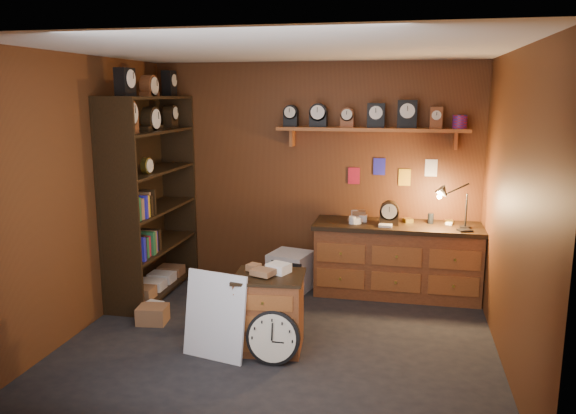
{
  "coord_description": "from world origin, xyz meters",
  "views": [
    {
      "loc": [
        1.1,
        -4.94,
        2.32
      ],
      "look_at": [
        -0.01,
        0.35,
        1.23
      ],
      "focal_mm": 35.0,
      "sensor_mm": 36.0,
      "label": 1
    }
  ],
  "objects_px": {
    "shelving_unit": "(149,188)",
    "workbench": "(397,256)",
    "low_cabinet": "(269,309)",
    "big_round_clock": "(273,338)"
  },
  "relations": [
    {
      "from": "low_cabinet",
      "to": "shelving_unit",
      "type": "bearing_deg",
      "value": 139.92
    },
    {
      "from": "shelving_unit",
      "to": "low_cabinet",
      "type": "distance_m",
      "value": 2.28
    },
    {
      "from": "low_cabinet",
      "to": "big_round_clock",
      "type": "relative_size",
      "value": 1.67
    },
    {
      "from": "workbench",
      "to": "big_round_clock",
      "type": "xyz_separation_m",
      "value": [
        -1.02,
        -1.97,
        -0.24
      ]
    },
    {
      "from": "low_cabinet",
      "to": "big_round_clock",
      "type": "distance_m",
      "value": 0.33
    },
    {
      "from": "shelving_unit",
      "to": "low_cabinet",
      "type": "bearing_deg",
      "value": -34.97
    },
    {
      "from": "shelving_unit",
      "to": "workbench",
      "type": "distance_m",
      "value": 2.99
    },
    {
      "from": "workbench",
      "to": "low_cabinet",
      "type": "xyz_separation_m",
      "value": [
        -1.12,
        -1.7,
        -0.08
      ]
    },
    {
      "from": "workbench",
      "to": "shelving_unit",
      "type": "bearing_deg",
      "value": -170.13
    },
    {
      "from": "low_cabinet",
      "to": "big_round_clock",
      "type": "height_order",
      "value": "low_cabinet"
    }
  ]
}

